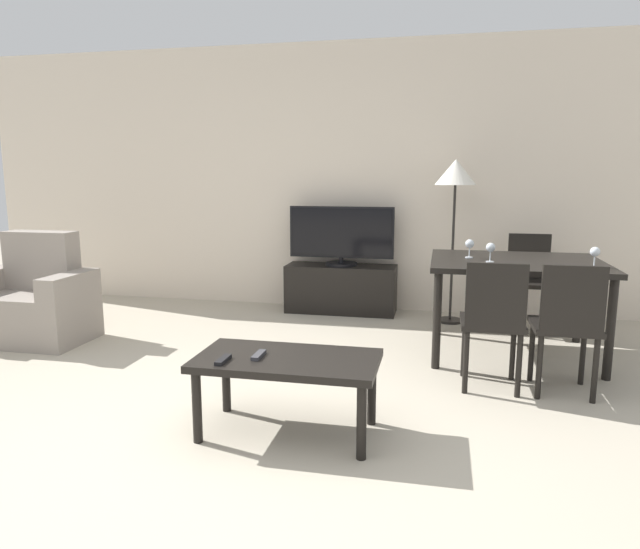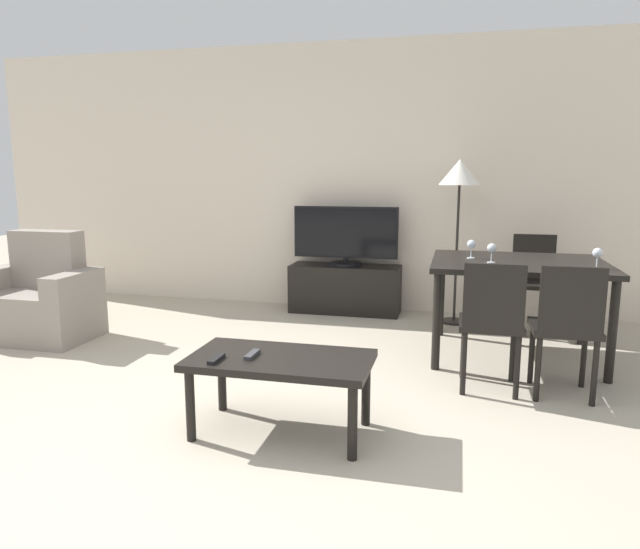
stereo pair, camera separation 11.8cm
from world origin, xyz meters
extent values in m
plane|color=#B2A893|center=(0.00, 0.00, 0.00)|extent=(18.00, 18.00, 0.00)
cube|color=beige|center=(0.00, 3.47, 1.35)|extent=(7.92, 0.06, 2.70)
cube|color=gray|center=(-2.29, 1.64, 0.21)|extent=(0.62, 0.62, 0.41)
cube|color=gray|center=(-2.29, 1.85, 0.66)|extent=(0.62, 0.20, 0.50)
cube|color=gray|center=(-1.89, 1.64, 0.30)|extent=(0.18, 0.62, 0.59)
cube|color=black|center=(0.10, 3.21, 0.24)|extent=(1.11, 0.38, 0.48)
cylinder|color=black|center=(0.10, 3.21, 0.50)|extent=(0.32, 0.32, 0.03)
cylinder|color=black|center=(0.10, 3.21, 0.54)|extent=(0.04, 0.04, 0.05)
cube|color=black|center=(0.10, 3.21, 0.82)|extent=(1.05, 0.04, 0.51)
cube|color=black|center=(0.10, 3.18, 0.82)|extent=(1.02, 0.01, 0.48)
cube|color=black|center=(0.30, 0.41, 0.41)|extent=(0.98, 0.52, 0.04)
cylinder|color=black|center=(-0.13, 0.21, 0.20)|extent=(0.05, 0.05, 0.39)
cylinder|color=black|center=(0.73, 0.21, 0.20)|extent=(0.05, 0.05, 0.39)
cylinder|color=black|center=(-0.13, 0.62, 0.20)|extent=(0.05, 0.05, 0.39)
cylinder|color=black|center=(0.73, 0.62, 0.20)|extent=(0.05, 0.05, 0.39)
cube|color=black|center=(1.65, 2.12, 0.73)|extent=(1.27, 1.04, 0.04)
cylinder|color=black|center=(1.07, 1.66, 0.35)|extent=(0.06, 0.06, 0.71)
cylinder|color=black|center=(2.23, 1.66, 0.35)|extent=(0.06, 0.06, 0.71)
cylinder|color=black|center=(1.07, 2.58, 0.35)|extent=(0.06, 0.06, 0.71)
cylinder|color=black|center=(2.23, 2.58, 0.35)|extent=(0.06, 0.06, 0.71)
cube|color=black|center=(1.43, 1.37, 0.43)|extent=(0.40, 0.40, 0.04)
cylinder|color=black|center=(1.27, 1.53, 0.21)|extent=(0.04, 0.04, 0.42)
cylinder|color=black|center=(1.59, 1.53, 0.21)|extent=(0.04, 0.04, 0.42)
cylinder|color=black|center=(1.27, 1.21, 0.21)|extent=(0.04, 0.04, 0.42)
cylinder|color=black|center=(1.59, 1.21, 0.21)|extent=(0.04, 0.04, 0.42)
cube|color=black|center=(1.43, 1.19, 0.66)|extent=(0.37, 0.04, 0.41)
cube|color=black|center=(1.87, 2.87, 0.43)|extent=(0.40, 0.40, 0.04)
cylinder|color=black|center=(1.71, 2.71, 0.21)|extent=(0.04, 0.04, 0.42)
cylinder|color=black|center=(2.04, 2.71, 0.21)|extent=(0.04, 0.04, 0.42)
cylinder|color=black|center=(1.71, 3.03, 0.21)|extent=(0.04, 0.04, 0.42)
cylinder|color=black|center=(2.04, 3.03, 0.21)|extent=(0.04, 0.04, 0.42)
cube|color=black|center=(1.87, 3.05, 0.66)|extent=(0.37, 0.04, 0.41)
cube|color=black|center=(1.87, 1.37, 0.43)|extent=(0.40, 0.40, 0.04)
cylinder|color=black|center=(1.71, 1.53, 0.21)|extent=(0.04, 0.04, 0.42)
cylinder|color=black|center=(2.04, 1.53, 0.21)|extent=(0.04, 0.04, 0.42)
cylinder|color=black|center=(1.71, 1.21, 0.21)|extent=(0.04, 0.04, 0.42)
cylinder|color=black|center=(2.04, 1.21, 0.21)|extent=(0.04, 0.04, 0.42)
cube|color=black|center=(1.87, 1.19, 0.66)|extent=(0.37, 0.04, 0.41)
cylinder|color=black|center=(1.19, 3.03, 0.01)|extent=(0.24, 0.24, 0.02)
cylinder|color=black|center=(1.19, 3.03, 0.66)|extent=(0.02, 0.02, 1.27)
cone|color=white|center=(1.19, 3.03, 1.41)|extent=(0.37, 0.37, 0.23)
cube|color=#38383D|center=(0.15, 0.38, 0.44)|extent=(0.04, 0.15, 0.02)
cube|color=black|center=(-0.01, 0.27, 0.44)|extent=(0.04, 0.15, 0.02)
cylinder|color=silver|center=(1.44, 1.96, 0.75)|extent=(0.06, 0.06, 0.01)
cylinder|color=silver|center=(1.44, 1.96, 0.79)|extent=(0.01, 0.01, 0.07)
sphere|color=silver|center=(1.44, 1.96, 0.86)|extent=(0.07, 0.07, 0.07)
cylinder|color=silver|center=(2.14, 1.86, 0.75)|extent=(0.06, 0.06, 0.01)
cylinder|color=silver|center=(2.14, 1.86, 0.79)|extent=(0.01, 0.01, 0.07)
sphere|color=silver|center=(2.14, 1.86, 0.86)|extent=(0.07, 0.07, 0.07)
cylinder|color=silver|center=(1.30, 2.16, 0.75)|extent=(0.06, 0.06, 0.01)
cylinder|color=silver|center=(1.30, 2.16, 0.79)|extent=(0.01, 0.01, 0.07)
sphere|color=silver|center=(1.30, 2.16, 0.86)|extent=(0.07, 0.07, 0.07)
camera|label=1|loc=(1.09, -2.40, 1.40)|focal=32.00mm
camera|label=2|loc=(1.20, -2.38, 1.40)|focal=32.00mm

